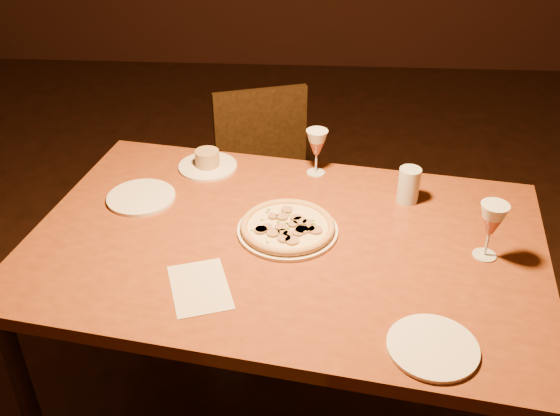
{
  "coord_description": "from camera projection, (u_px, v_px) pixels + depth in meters",
  "views": [
    {
      "loc": [
        0.2,
        -1.57,
        1.88
      ],
      "look_at": [
        0.11,
        -0.04,
        0.88
      ],
      "focal_mm": 40.0,
      "sensor_mm": 36.0,
      "label": 1
    }
  ],
  "objects": [
    {
      "name": "floor",
      "position": [
        253.0,
        395.0,
        2.35
      ],
      "size": [
        7.0,
        7.0,
        0.0
      ],
      "primitive_type": "plane",
      "color": "black",
      "rests_on": "ground"
    },
    {
      "name": "dining_table",
      "position": [
        285.0,
        258.0,
        1.86
      ],
      "size": [
        1.63,
        1.19,
        0.8
      ],
      "rotation": [
        0.0,
        0.0,
        -0.16
      ],
      "color": "brown",
      "rests_on": "floor"
    },
    {
      "name": "chair_far",
      "position": [
        268.0,
        179.0,
        2.74
      ],
      "size": [
        0.52,
        0.52,
        0.85
      ],
      "rotation": [
        0.0,
        0.0,
        0.31
      ],
      "color": "black",
      "rests_on": "floor"
    },
    {
      "name": "pizza_plate",
      "position": [
        288.0,
        227.0,
        1.85
      ],
      "size": [
        0.3,
        0.3,
        0.03
      ],
      "color": "white",
      "rests_on": "dining_table"
    },
    {
      "name": "ramekin_saucer",
      "position": [
        208.0,
        162.0,
        2.17
      ],
      "size": [
        0.2,
        0.2,
        0.06
      ],
      "color": "white",
      "rests_on": "dining_table"
    },
    {
      "name": "wine_glass_far",
      "position": [
        316.0,
        152.0,
        2.1
      ],
      "size": [
        0.07,
        0.07,
        0.16
      ],
      "primitive_type": null,
      "color": "#A85546",
      "rests_on": "dining_table"
    },
    {
      "name": "wine_glass_right",
      "position": [
        490.0,
        231.0,
        1.71
      ],
      "size": [
        0.08,
        0.08,
        0.17
      ],
      "primitive_type": null,
      "color": "#A85546",
      "rests_on": "dining_table"
    },
    {
      "name": "water_tumbler",
      "position": [
        409.0,
        185.0,
        1.97
      ],
      "size": [
        0.07,
        0.07,
        0.12
      ],
      "primitive_type": "cylinder",
      "color": "silver",
      "rests_on": "dining_table"
    },
    {
      "name": "side_plate_left",
      "position": [
        141.0,
        197.0,
        2.01
      ],
      "size": [
        0.22,
        0.22,
        0.01
      ],
      "primitive_type": "cylinder",
      "color": "white",
      "rests_on": "dining_table"
    },
    {
      "name": "side_plate_near",
      "position": [
        433.0,
        347.0,
        1.46
      ],
      "size": [
        0.22,
        0.22,
        0.01
      ],
      "primitive_type": "cylinder",
      "color": "white",
      "rests_on": "dining_table"
    },
    {
      "name": "menu_card",
      "position": [
        200.0,
        287.0,
        1.64
      ],
      "size": [
        0.21,
        0.25,
        0.0
      ],
      "primitive_type": "cube",
      "rotation": [
        0.0,
        0.0,
        0.33
      ],
      "color": "beige",
      "rests_on": "dining_table"
    }
  ]
}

